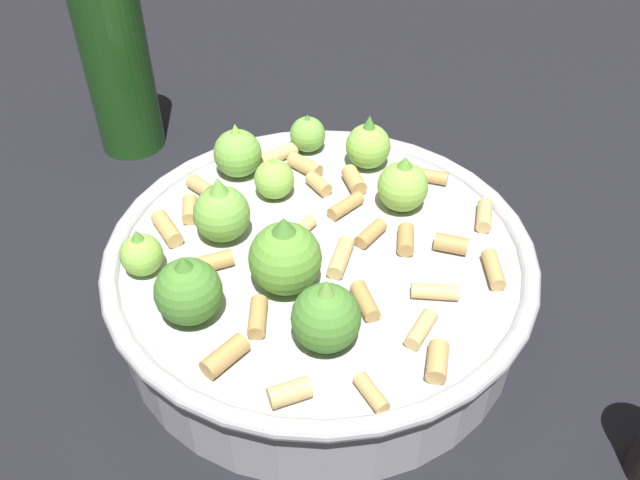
{
  "coord_description": "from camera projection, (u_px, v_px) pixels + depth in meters",
  "views": [
    {
      "loc": [
        -0.24,
        0.25,
        0.38
      ],
      "look_at": [
        0.0,
        0.0,
        0.07
      ],
      "focal_mm": 37.51,
      "sensor_mm": 36.0,
      "label": 1
    }
  ],
  "objects": [
    {
      "name": "cooking_pan",
      "position": [
        317.0,
        271.0,
        0.48
      ],
      "size": [
        0.3,
        0.3,
        0.12
      ],
      "color": "#B7B7BC",
      "rests_on": "ground"
    },
    {
      "name": "ground_plane",
      "position": [
        320.0,
        310.0,
        0.51
      ],
      "size": [
        2.4,
        2.4,
        0.0
      ],
      "primitive_type": "plane",
      "color": "black"
    },
    {
      "name": "olive_oil_bottle",
      "position": [
        115.0,
        51.0,
        0.62
      ],
      "size": [
        0.06,
        0.06,
        0.24
      ],
      "color": "#1E4C19",
      "rests_on": "ground"
    }
  ]
}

